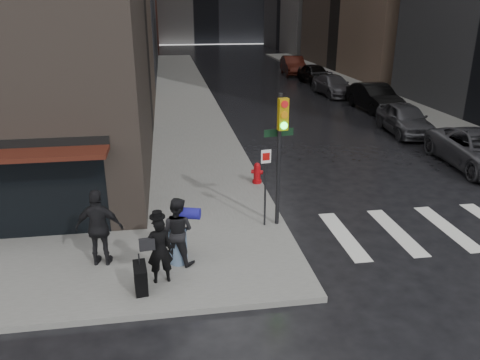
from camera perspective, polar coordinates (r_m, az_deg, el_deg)
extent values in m
plane|color=black|center=(12.03, -1.77, -10.15)|extent=(140.00, 140.00, 0.00)
cube|color=slate|center=(37.79, -7.07, 11.13)|extent=(4.00, 50.00, 0.15)
cube|color=slate|center=(40.54, 12.75, 11.42)|extent=(3.00, 50.00, 0.15)
cube|color=silver|center=(13.69, 12.47, -6.62)|extent=(0.50, 3.00, 0.01)
cube|color=silver|center=(14.32, 18.49, -5.98)|extent=(0.50, 3.00, 0.01)
cube|color=silver|center=(15.10, 23.93, -5.34)|extent=(0.50, 3.00, 0.01)
imported|color=black|center=(10.81, -9.79, -8.42)|extent=(0.64, 0.46, 1.62)
cylinder|color=black|center=(10.44, -10.06, -4.43)|extent=(0.34, 0.34, 0.04)
cylinder|color=black|center=(10.42, -10.08, -4.13)|extent=(0.22, 0.22, 0.13)
cube|color=black|center=(10.64, -11.27, -7.70)|extent=(0.36, 0.15, 0.28)
cube|color=black|center=(10.67, -12.01, -11.68)|extent=(0.35, 0.66, 0.82)
cylinder|color=black|center=(10.45, -12.19, -9.68)|extent=(0.03, 0.03, 0.38)
imported|color=black|center=(11.48, -7.65, -6.18)|extent=(1.04, 0.96, 1.72)
cube|color=black|center=(11.94, -8.98, -7.02)|extent=(0.59, 0.48, 0.32)
cylinder|color=navy|center=(11.27, -6.18, -4.06)|extent=(0.57, 0.41, 0.28)
imported|color=black|center=(11.78, -16.76, -5.61)|extent=(1.20, 0.66, 1.95)
cylinder|color=black|center=(13.08, 4.72, 2.27)|extent=(0.11, 0.11, 3.81)
cube|color=#BD950C|center=(12.53, 5.26, 7.98)|extent=(0.29, 0.21, 0.86)
cylinder|color=red|center=(12.39, 5.47, 9.18)|extent=(0.20, 0.07, 0.19)
cylinder|color=orange|center=(12.44, 5.43, 7.89)|extent=(0.20, 0.07, 0.19)
cylinder|color=#19E533|center=(12.51, 5.38, 6.61)|extent=(0.20, 0.07, 0.19)
cylinder|color=black|center=(13.21, 3.09, -1.02)|extent=(0.06, 0.06, 2.28)
cube|color=white|center=(12.87, 3.20, 2.88)|extent=(0.29, 0.06, 0.38)
cube|color=black|center=(12.93, 4.75, 5.79)|extent=(0.85, 0.15, 0.21)
cylinder|color=#A90A0F|center=(16.81, 2.08, -0.17)|extent=(0.33, 0.33, 0.10)
cylinder|color=#A90A0F|center=(16.72, 2.09, 0.66)|extent=(0.25, 0.25, 0.62)
sphere|color=#A90A0F|center=(16.61, 2.11, 1.74)|extent=(0.23, 0.23, 0.23)
cylinder|color=#A90A0F|center=(16.69, 2.10, 1.00)|extent=(0.44, 0.29, 0.14)
imported|color=#434348|center=(20.93, 27.24, 3.26)|extent=(2.83, 5.47, 1.48)
imported|color=#3D3E42|center=(25.24, 19.45, 7.07)|extent=(2.27, 4.67, 1.53)
imported|color=black|center=(30.43, 16.07, 9.66)|extent=(1.92, 5.01, 1.63)
imported|color=#3F3F44|center=(35.21, 11.29, 11.25)|extent=(2.30, 4.97, 1.41)
imported|color=black|center=(40.48, 9.12, 12.67)|extent=(2.14, 4.72, 1.57)
imported|color=#3A120B|center=(45.60, 6.49, 13.72)|extent=(2.20, 5.23, 1.68)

